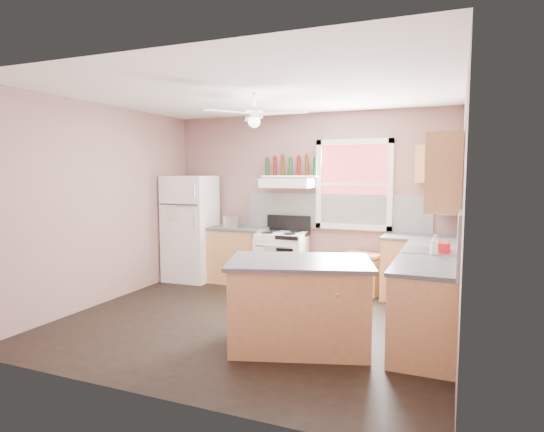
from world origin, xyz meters
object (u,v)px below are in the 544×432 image
at_px(cart, 362,276).
at_px(island, 300,305).
at_px(refrigerator, 191,228).
at_px(stove, 282,260).
at_px(toaster, 233,222).

height_order(cart, island, island).
relative_size(refrigerator, stove, 2.01).
xyz_separation_m(stove, cart, (1.23, 0.13, -0.17)).
relative_size(stove, island, 0.64).
relative_size(refrigerator, cart, 3.26).
distance_m(toaster, stove, 1.01).
bearing_deg(island, stove, 97.90).
height_order(stove, island, same).
bearing_deg(island, refrigerator, 124.00).
distance_m(stove, cart, 1.24).
height_order(refrigerator, island, refrigerator).
xyz_separation_m(toaster, island, (1.86, -2.15, -0.56)).
relative_size(stove, cart, 1.63).
bearing_deg(refrigerator, stove, -0.60).
bearing_deg(island, cart, 67.44).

